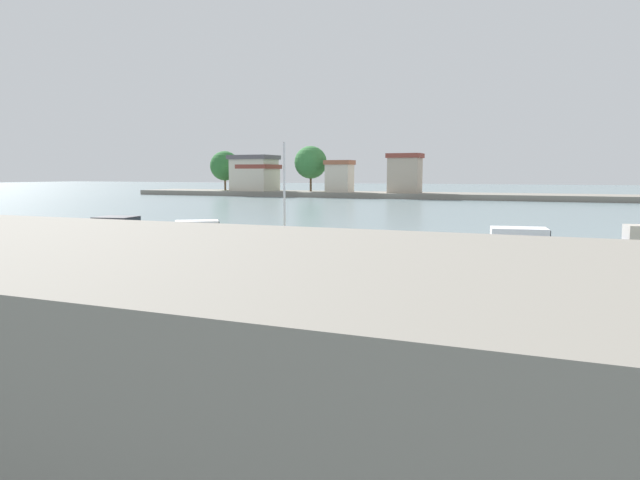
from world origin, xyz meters
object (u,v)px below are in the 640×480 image
at_px(moored_boat_2, 113,238).
at_px(moored_boat_4, 285,249).
at_px(moored_boat_5, 352,260).
at_px(mooring_buoy_1, 241,237).
at_px(moored_boat_6, 522,252).
at_px(mooring_buoy_2, 595,297).
at_px(mooring_buoy_0, 169,242).
at_px(moored_boat_3, 199,241).
at_px(moored_boat_7, 638,250).

xyz_separation_m(moored_boat_2, moored_boat_4, (9.27, 0.76, -0.20)).
bearing_deg(moored_boat_5, moored_boat_2, 141.28).
height_order(moored_boat_2, mooring_buoy_1, moored_boat_2).
xyz_separation_m(moored_boat_2, mooring_buoy_1, (4.20, 5.47, -0.36)).
bearing_deg(moored_boat_4, moored_boat_6, -25.57).
bearing_deg(moored_boat_5, moored_boat_4, 116.91).
relative_size(moored_boat_2, mooring_buoy_2, 15.05).
xyz_separation_m(mooring_buoy_0, mooring_buoy_1, (2.68, 2.97, 0.06)).
distance_m(moored_boat_3, moored_boat_6, 14.67).
bearing_deg(moored_boat_5, mooring_buoy_1, 110.76).
height_order(moored_boat_3, moored_boat_6, moored_boat_6).
bearing_deg(moored_boat_4, moored_boat_2, 151.33).
bearing_deg(moored_boat_3, mooring_buoy_1, 61.36).
height_order(moored_boat_7, mooring_buoy_1, moored_boat_7).
bearing_deg(mooring_buoy_1, moored_boat_6, -12.47).
bearing_deg(moored_boat_5, mooring_buoy_2, -45.33).
height_order(moored_boat_2, moored_boat_4, moored_boat_4).
xyz_separation_m(moored_boat_4, moored_boat_5, (4.18, -2.65, 0.10)).
bearing_deg(moored_boat_6, moored_boat_7, 18.92).
height_order(mooring_buoy_0, mooring_buoy_2, mooring_buoy_2).
bearing_deg(moored_boat_3, moored_boat_4, -32.91).
distance_m(moored_boat_5, mooring_buoy_1, 11.83).
bearing_deg(mooring_buoy_0, moored_boat_4, -12.74).
relative_size(moored_boat_5, mooring_buoy_2, 11.45).
xyz_separation_m(mooring_buoy_1, mooring_buoy_2, (17.58, -9.54, -0.02)).
distance_m(moored_boat_4, moored_boat_7, 14.95).
height_order(moored_boat_2, moored_boat_6, moored_boat_2).
bearing_deg(mooring_buoy_2, mooring_buoy_0, 162.02).
distance_m(moored_boat_4, mooring_buoy_1, 6.93).
distance_m(moored_boat_2, mooring_buoy_1, 6.91).
height_order(moored_boat_3, mooring_buoy_0, moored_boat_3).
relative_size(moored_boat_6, mooring_buoy_2, 14.88).
bearing_deg(mooring_buoy_2, moored_boat_3, 164.73).
relative_size(moored_boat_7, mooring_buoy_1, 10.88).
height_order(moored_boat_3, moored_boat_4, moored_boat_4).
distance_m(moored_boat_2, mooring_buoy_0, 2.96).
xyz_separation_m(moored_boat_5, mooring_buoy_0, (-11.93, 4.40, -0.32)).
relative_size(moored_boat_2, moored_boat_3, 1.14).
distance_m(moored_boat_4, mooring_buoy_2, 13.40).
height_order(moored_boat_2, moored_boat_3, moored_boat_2).
relative_size(moored_boat_7, mooring_buoy_2, 12.08).
bearing_deg(moored_boat_5, moored_boat_6, 3.62).
bearing_deg(moored_boat_7, moored_boat_3, -179.42).
relative_size(mooring_buoy_0, mooring_buoy_1, 0.73).
bearing_deg(mooring_buoy_1, moored_boat_5, -38.53).
bearing_deg(moored_boat_6, moored_boat_5, -155.00).
xyz_separation_m(moored_boat_4, moored_boat_6, (10.06, 1.37, 0.22)).
xyz_separation_m(moored_boat_3, moored_boat_7, (19.00, 3.91, 0.04)).
bearing_deg(moored_boat_3, moored_boat_5, -50.97).
distance_m(moored_boat_2, moored_boat_4, 9.30).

